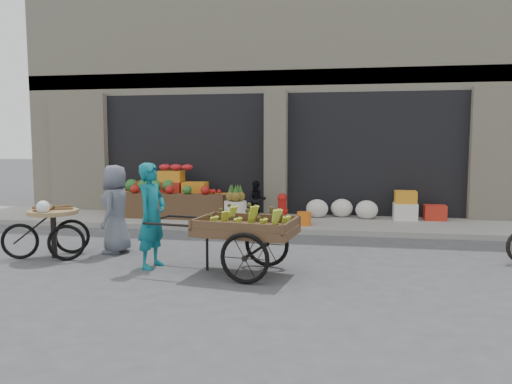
% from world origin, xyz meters
% --- Properties ---
extents(ground, '(80.00, 80.00, 0.00)m').
position_xyz_m(ground, '(0.00, 0.00, 0.00)').
color(ground, '#424244').
rests_on(ground, ground).
extents(sidewalk, '(18.00, 2.20, 0.12)m').
position_xyz_m(sidewalk, '(0.00, 4.10, 0.06)').
color(sidewalk, gray).
rests_on(sidewalk, ground).
extents(building, '(14.00, 6.45, 7.00)m').
position_xyz_m(building, '(0.00, 8.03, 3.37)').
color(building, beige).
rests_on(building, ground).
extents(fruit_display, '(3.10, 1.12, 1.24)m').
position_xyz_m(fruit_display, '(-2.48, 4.38, 0.67)').
color(fruit_display, red).
rests_on(fruit_display, sidewalk).
extents(pineapple_bin, '(0.52, 0.52, 0.50)m').
position_xyz_m(pineapple_bin, '(-0.75, 3.60, 0.37)').
color(pineapple_bin, silver).
rests_on(pineapple_bin, sidewalk).
extents(fire_hydrant, '(0.22, 0.22, 0.71)m').
position_xyz_m(fire_hydrant, '(0.35, 3.55, 0.50)').
color(fire_hydrant, '#A5140F').
rests_on(fire_hydrant, sidewalk).
extents(orange_bucket, '(0.32, 0.32, 0.30)m').
position_xyz_m(orange_bucket, '(0.85, 3.50, 0.27)').
color(orange_bucket, orange).
rests_on(orange_bucket, sidewalk).
extents(right_bay_goods, '(3.35, 0.60, 0.70)m').
position_xyz_m(right_bay_goods, '(2.61, 4.70, 0.41)').
color(right_bay_goods, silver).
rests_on(right_bay_goods, sidewalk).
extents(seated_person, '(0.51, 0.43, 0.93)m').
position_xyz_m(seated_person, '(-0.35, 4.20, 0.58)').
color(seated_person, black).
rests_on(seated_person, sidewalk).
extents(banana_cart, '(2.62, 1.36, 1.04)m').
position_xyz_m(banana_cart, '(0.23, -0.29, 0.76)').
color(banana_cart, brown).
rests_on(banana_cart, ground).
extents(vendor_woman, '(0.50, 0.67, 1.68)m').
position_xyz_m(vendor_woman, '(-1.26, -0.18, 0.84)').
color(vendor_woman, '#0F6A79').
rests_on(vendor_woman, ground).
extents(tricycle_cart, '(1.45, 1.09, 0.95)m').
position_xyz_m(tricycle_cart, '(-3.20, 0.14, 0.57)').
color(tricycle_cart, '#9E7F51').
rests_on(tricycle_cart, ground).
extents(vendor_grey, '(0.55, 0.81, 1.59)m').
position_xyz_m(vendor_grey, '(-2.30, 0.71, 0.80)').
color(vendor_grey, slate).
rests_on(vendor_grey, ground).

